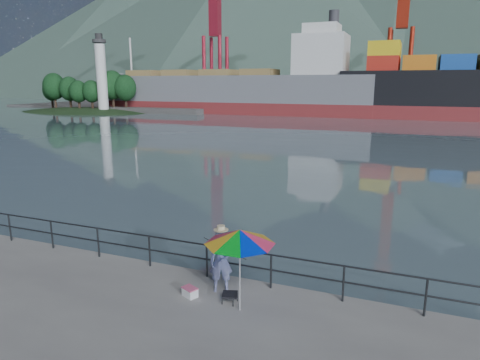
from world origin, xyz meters
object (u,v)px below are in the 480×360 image
beach_umbrella (240,237)px  bulk_carrier (240,91)px  cooler_bag (190,292)px  fisherman (221,261)px

beach_umbrella → bulk_carrier: bearing=111.8°
beach_umbrella → bulk_carrier: 75.90m
beach_umbrella → cooler_bag: (-1.53, 0.16, -1.87)m
fisherman → bulk_carrier: bearing=88.2°
fisherman → bulk_carrier: (-27.34, 69.64, 3.19)m
cooler_bag → beach_umbrella: bearing=18.4°
beach_umbrella → cooler_bag: beach_umbrella is taller
cooler_bag → bulk_carrier: bearing=135.4°
fisherman → cooler_bag: size_ratio=4.43×
bulk_carrier → cooler_bag: bearing=-69.2°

